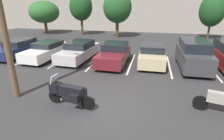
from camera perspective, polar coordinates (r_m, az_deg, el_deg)
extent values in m
cube|color=#2D2D30|center=(8.52, -2.14, -11.14)|extent=(44.00, 44.00, 0.10)
cylinder|color=black|center=(8.96, -17.23, -7.80)|extent=(0.64, 0.21, 0.62)
cylinder|color=black|center=(8.11, -7.49, -10.11)|extent=(0.64, 0.21, 0.62)
cube|color=black|center=(8.31, -12.84, -6.39)|extent=(1.31, 0.53, 0.48)
cylinder|color=#B2B2B7|center=(8.71, -16.88, -5.61)|extent=(0.50, 0.14, 1.10)
cylinder|color=black|center=(8.49, -16.75, -3.04)|extent=(0.13, 0.62, 0.04)
cube|color=black|center=(8.70, -17.03, -5.20)|extent=(0.50, 0.49, 0.43)
cube|color=#B2C1CC|center=(8.56, -17.58, -2.64)|extent=(0.22, 0.46, 0.39)
cube|color=black|center=(7.94, -11.67, -8.60)|extent=(0.47, 0.30, 0.36)
cube|color=black|center=(8.41, -9.42, -6.71)|extent=(0.47, 0.30, 0.36)
cylinder|color=black|center=(8.91, 25.72, -9.17)|extent=(0.64, 0.27, 0.63)
cube|color=gray|center=(8.79, 31.05, -7.53)|extent=(1.17, 0.55, 0.46)
cube|color=silver|center=(18.88, -30.28, 4.08)|extent=(0.12, 4.96, 0.01)
cube|color=silver|center=(17.13, -23.28, 3.81)|extent=(0.12, 4.96, 0.01)
cube|color=silver|center=(15.69, -14.84, 3.40)|extent=(0.12, 4.96, 0.01)
cube|color=silver|center=(14.66, -4.99, 2.82)|extent=(0.12, 4.96, 0.01)
cube|color=silver|center=(14.11, 5.97, 2.09)|extent=(0.12, 4.96, 0.01)
cube|color=silver|center=(14.12, 17.35, 1.25)|extent=(0.12, 4.96, 0.01)
cube|color=silver|center=(14.66, 28.29, 0.39)|extent=(0.12, 4.96, 0.01)
cube|color=navy|center=(17.90, -26.91, 5.79)|extent=(2.00, 4.91, 0.72)
cube|color=black|center=(17.95, -26.74, 7.77)|extent=(1.74, 2.56, 0.44)
cylinder|color=black|center=(16.29, -28.49, 3.34)|extent=(0.25, 0.64, 0.63)
cylinder|color=black|center=(18.71, -21.80, 6.30)|extent=(0.25, 0.64, 0.63)
cylinder|color=black|center=(19.64, -25.36, 6.40)|extent=(0.25, 0.64, 0.63)
cube|color=white|center=(16.04, -19.54, 5.41)|extent=(2.15, 4.91, 0.73)
cube|color=black|center=(16.13, -19.24, 7.61)|extent=(1.81, 2.35, 0.41)
cylinder|color=black|center=(14.41, -20.66, 2.62)|extent=(0.27, 0.68, 0.67)
cylinder|color=black|center=(15.37, -25.23, 3.03)|extent=(0.27, 0.68, 0.67)
cylinder|color=black|center=(17.00, -14.19, 5.89)|extent=(0.27, 0.68, 0.67)
cylinder|color=black|center=(17.82, -18.45, 6.12)|extent=(0.27, 0.68, 0.67)
cube|color=#B7B7BC|center=(15.13, -10.22, 5.38)|extent=(2.19, 4.97, 0.74)
cube|color=black|center=(15.19, -9.97, 7.87)|extent=(1.87, 2.42, 0.50)
cylinder|color=black|center=(13.44, -10.09, 2.32)|extent=(0.26, 0.64, 0.62)
cylinder|color=black|center=(14.20, -15.97, 2.82)|extent=(0.26, 0.64, 0.62)
cylinder|color=black|center=(16.34, -5.09, 5.79)|extent=(0.26, 0.64, 0.62)
cylinder|color=black|center=(16.98, -10.21, 6.10)|extent=(0.26, 0.64, 0.62)
cube|color=maroon|center=(13.82, 0.58, 4.41)|extent=(2.00, 4.50, 0.78)
cube|color=black|center=(14.06, 0.99, 7.41)|extent=(1.79, 1.93, 0.51)
cylinder|color=black|center=(12.33, 2.70, 1.04)|extent=(0.24, 0.66, 0.66)
cylinder|color=black|center=(12.72, -4.56, 1.61)|extent=(0.24, 0.66, 0.66)
cylinder|color=black|center=(15.18, 4.89, 4.72)|extent=(0.24, 0.66, 0.66)
cylinder|color=black|center=(15.50, -1.11, 5.12)|extent=(0.24, 0.66, 0.66)
cube|color=#C1B289|center=(14.04, 12.28, 4.16)|extent=(1.82, 4.25, 0.80)
cube|color=black|center=(13.97, 12.48, 6.77)|extent=(1.67, 2.14, 0.48)
cylinder|color=black|center=(12.78, 15.59, 0.88)|extent=(0.22, 0.60, 0.60)
cylinder|color=black|center=(12.77, 8.65, 1.39)|extent=(0.22, 0.60, 0.60)
cylinder|color=black|center=(15.54, 15.12, 4.35)|extent=(0.22, 0.60, 0.60)
cylinder|color=black|center=(15.53, 9.39, 4.78)|extent=(0.22, 0.60, 0.60)
cube|color=#38383D|center=(13.94, 23.80, 3.56)|extent=(1.84, 4.53, 1.10)
cube|color=black|center=(13.89, 24.19, 7.15)|extent=(1.68, 2.95, 0.63)
cylinder|color=black|center=(12.84, 28.14, -0.50)|extent=(0.23, 0.72, 0.71)
cylinder|color=black|center=(12.48, 21.37, -0.01)|extent=(0.23, 0.72, 0.71)
cylinder|color=black|center=(15.67, 25.29, 3.42)|extent=(0.23, 0.72, 0.71)
cylinder|color=black|center=(15.37, 19.71, 3.90)|extent=(0.23, 0.72, 0.71)
cylinder|color=black|center=(16.23, 28.75, 3.31)|extent=(0.23, 0.67, 0.67)
cylinder|color=brown|center=(9.37, -31.41, 15.51)|extent=(0.29, 0.29, 8.14)
cylinder|color=#4C3823|center=(24.44, 1.61, 12.18)|extent=(0.41, 0.41, 1.85)
ellipsoid|color=#1E4C23|center=(24.19, 1.68, 18.86)|extent=(3.56, 3.56, 3.83)
cylinder|color=#4C3823|center=(26.76, -9.25, 12.76)|extent=(0.32, 0.32, 1.96)
ellipsoid|color=#19421E|center=(26.54, -9.61, 18.82)|extent=(3.06, 3.06, 3.70)
cylinder|color=#4C3823|center=(29.32, -19.74, 12.07)|extent=(0.41, 0.41, 1.51)
ellipsoid|color=#285B28|center=(29.13, -20.30, 16.53)|extent=(4.21, 4.21, 3.09)
cylinder|color=#4C3823|center=(26.46, 27.70, 10.16)|extent=(0.25, 0.25, 1.51)
ellipsoid|color=#19421E|center=(26.23, 28.69, 15.89)|extent=(2.98, 2.98, 3.85)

